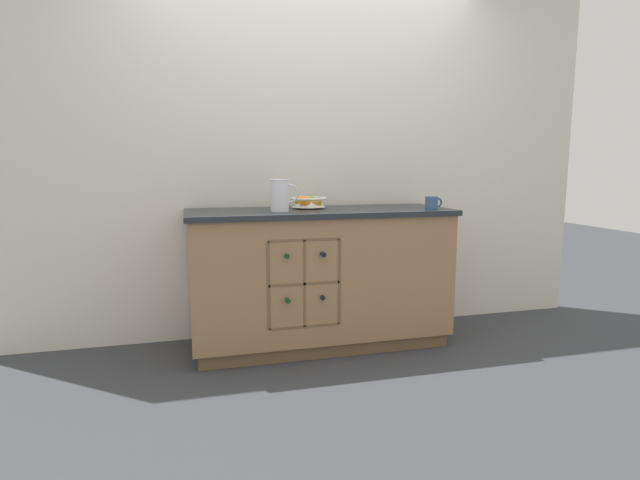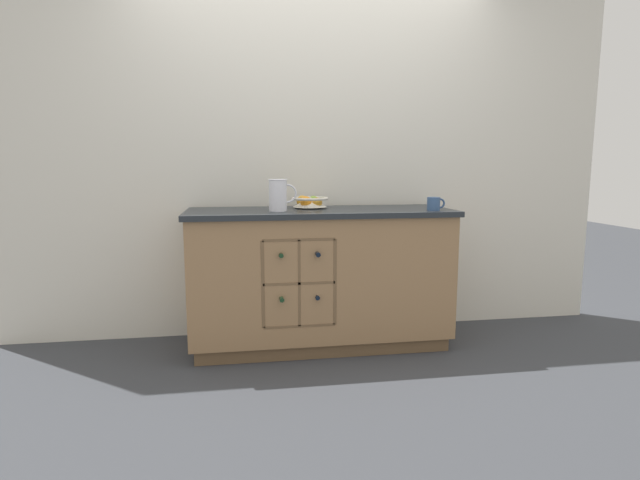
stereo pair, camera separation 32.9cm
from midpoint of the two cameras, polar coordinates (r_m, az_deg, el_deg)
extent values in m
plane|color=#383A3F|center=(3.47, -2.77, -11.84)|extent=(14.00, 14.00, 0.00)
cube|color=silver|center=(3.61, -4.13, 9.58)|extent=(4.40, 0.06, 2.55)
cube|color=brown|center=(3.45, -2.78, -11.14)|extent=(1.63, 0.52, 0.09)
cube|color=#99724C|center=(3.33, -2.83, -3.94)|extent=(1.69, 0.58, 0.80)
cube|color=#23282D|center=(3.27, -2.89, 3.19)|extent=(1.73, 0.62, 0.03)
cube|color=brown|center=(3.12, -5.23, -4.65)|extent=(0.44, 0.01, 0.54)
cube|color=brown|center=(3.04, -9.17, -5.07)|extent=(0.02, 0.10, 0.54)
cube|color=brown|center=(3.11, -1.06, -4.64)|extent=(0.02, 0.10, 0.54)
cube|color=brown|center=(3.14, -5.00, -9.63)|extent=(0.44, 0.10, 0.02)
cube|color=brown|center=(3.07, -5.06, -4.86)|extent=(0.44, 0.10, 0.02)
cube|color=brown|center=(3.02, -5.13, 0.10)|extent=(0.44, 0.10, 0.02)
cube|color=brown|center=(3.07, -5.06, -4.86)|extent=(0.02, 0.10, 0.54)
cylinder|color=#19381E|center=(3.16, -7.31, -6.15)|extent=(0.07, 0.20, 0.07)
cylinder|color=#19381E|center=(3.03, -6.95, -6.81)|extent=(0.03, 0.08, 0.03)
cylinder|color=black|center=(3.21, -3.42, -5.92)|extent=(0.07, 0.19, 0.07)
cylinder|color=black|center=(3.08, -2.92, -6.52)|extent=(0.03, 0.08, 0.03)
cylinder|color=#19381E|center=(3.14, -7.47, -1.28)|extent=(0.07, 0.22, 0.07)
cylinder|color=#19381E|center=(2.98, -7.09, -1.76)|extent=(0.03, 0.09, 0.03)
cylinder|color=black|center=(3.14, -3.41, -1.18)|extent=(0.08, 0.20, 0.08)
cylinder|color=black|center=(3.00, -2.88, -1.62)|extent=(0.03, 0.08, 0.03)
cylinder|color=silver|center=(3.35, -4.13, 3.70)|extent=(0.11, 0.11, 0.01)
cone|color=silver|center=(3.35, -4.14, 4.34)|extent=(0.23, 0.23, 0.06)
torus|color=silver|center=(3.35, -4.14, 4.74)|extent=(0.25, 0.25, 0.02)
sphere|color=#7FA838|center=(3.38, -3.75, 4.42)|extent=(0.08, 0.08, 0.08)
sphere|color=gold|center=(3.36, -5.03, 4.41)|extent=(0.08, 0.08, 0.08)
sphere|color=gold|center=(3.31, -3.27, 4.28)|extent=(0.07, 0.07, 0.07)
sphere|color=orange|center=(3.30, -4.56, 4.33)|extent=(0.08, 0.08, 0.08)
cylinder|color=white|center=(3.14, -7.64, 5.07)|extent=(0.11, 0.11, 0.20)
torus|color=white|center=(3.14, -7.68, 6.83)|extent=(0.12, 0.12, 0.01)
torus|color=white|center=(3.15, -6.56, 5.28)|extent=(0.12, 0.01, 0.12)
cylinder|color=#385684|center=(3.31, 9.87, 4.19)|extent=(0.08, 0.08, 0.08)
torus|color=#385684|center=(3.33, 10.56, 4.22)|extent=(0.07, 0.01, 0.07)
camera|label=1|loc=(0.16, -92.86, -0.43)|focal=28.00mm
camera|label=2|loc=(0.16, 87.14, 0.43)|focal=28.00mm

